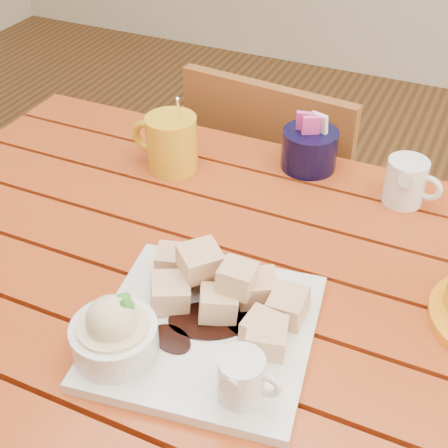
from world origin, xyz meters
The scene contains 6 objects.
table centered at (0.00, 0.00, 0.64)m, with size 1.20×0.79×0.75m.
dessert_plate centered at (0.01, -0.13, 0.78)m, with size 0.32×0.32×0.11m.
coffee_mug_left centered at (-0.21, 0.23, 0.80)m, with size 0.13×0.09×0.15m.
cream_pitcher centered at (0.20, 0.30, 0.79)m, with size 0.10×0.08×0.08m.
sugar_caddy centered at (0.02, 0.34, 0.79)m, with size 0.10×0.10×0.11m.
chair_far centered at (-0.11, 0.57, 0.46)m, with size 0.43×0.43×0.83m.
Camera 1 is at (0.29, -0.62, 1.37)m, focal length 50.00 mm.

